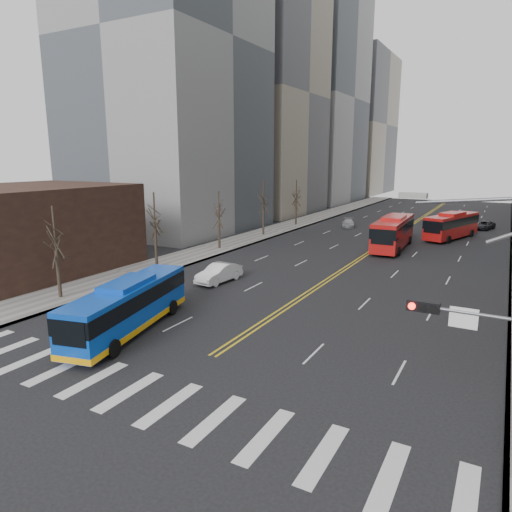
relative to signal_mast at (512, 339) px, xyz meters
The scene contains 15 objects.
ground 14.73m from the signal_mast, behind, with size 220.00×220.00×0.00m, color black.
sidewalk_left 52.80m from the signal_mast, 125.14° to the left, with size 5.00×130.00×0.15m, color slate.
crosswalk 14.73m from the signal_mast, behind, with size 26.70×4.00×0.01m.
centerline 54.98m from the signal_mast, 104.56° to the left, with size 0.55×100.00×0.01m.
office_towers 70.52m from the signal_mast, 101.59° to the left, with size 83.00×134.00×58.00m.
storefront 41.01m from the signal_mast, 165.92° to the left, with size 14.00×18.00×8.00m.
signal_mast is the anchor object (origin of this frame).
street_trees 38.71m from the signal_mast, 122.76° to the left, with size 35.20×47.20×7.60m.
blue_bus 20.83m from the signal_mast, behind, with size 4.85×11.39×3.27m.
red_bus_near 40.13m from the signal_mast, 107.50° to the left, with size 3.41×12.38×3.87m.
red_bus_far 49.14m from the signal_mast, 97.91° to the left, with size 5.82×11.38×3.53m.
car_white 27.25m from the signal_mast, 143.96° to the left, with size 1.67×4.79×1.58m, color white.
car_dark_mid 56.03m from the signal_mast, 98.50° to the left, with size 1.83×4.56×1.55m, color black.
car_silver 56.73m from the signal_mast, 112.75° to the left, with size 1.77×4.36×1.26m, color #9B9CA0.
car_dark_far 60.12m from the signal_mast, 93.15° to the left, with size 2.05×4.45×1.24m, color black.
Camera 1 is at (13.20, -13.98, 10.54)m, focal length 32.00 mm.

